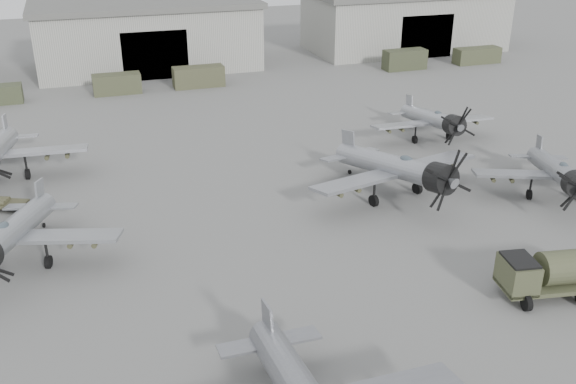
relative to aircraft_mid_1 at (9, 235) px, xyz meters
The scene contains 12 objects.
ground 18.96m from the aircraft_mid_1, 38.91° to the right, with size 220.00×220.00×0.00m, color #585856.
hangar_center 52.28m from the aircraft_mid_1, 73.72° to the left, with size 29.00×14.80×8.70m.
hangar_right 72.73m from the aircraft_mid_1, 43.61° to the left, with size 29.00×14.80×8.70m.
support_truck_3 39.33m from the aircraft_mid_1, 76.23° to the left, with size 5.42×2.20×2.29m, color #41442C.
support_truck_4 42.64m from the aircraft_mid_1, 63.62° to the left, with size 6.06×2.20×2.45m, color #43452D.
support_truck_6 60.26m from the aircraft_mid_1, 39.33° to the left, with size 5.67×2.20×2.61m, color #393E29.
support_truck_7 69.24m from the aircraft_mid_1, 33.47° to the left, with size 6.49×2.20×2.14m, color #41452D.
aircraft_mid_1 is the anchor object (origin of this frame).
aircraft_mid_2 26.62m from the aircraft_mid_1, ahead, with size 14.09×12.69×5.60m.
aircraft_mid_3 37.77m from the aircraft_mid_1, ahead, with size 12.00×10.86×4.89m.
aircraft_far_1 37.61m from the aircraft_mid_1, 18.57° to the left, with size 11.68×10.51×4.67m.
fuel_tanker 31.98m from the aircraft_mid_1, 23.51° to the right, with size 7.42×3.52×2.75m.
Camera 1 is at (-9.64, -25.26, 20.34)m, focal length 40.00 mm.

